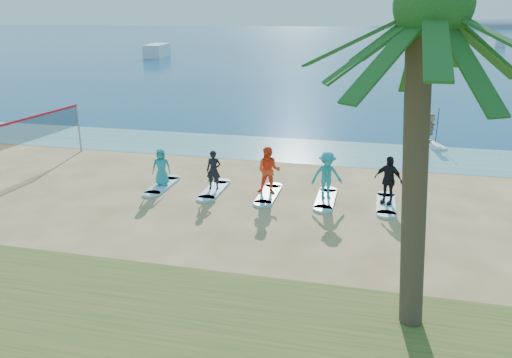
% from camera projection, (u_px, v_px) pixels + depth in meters
% --- Properties ---
extents(ground, '(600.00, 600.00, 0.00)m').
position_uv_depth(ground, '(224.00, 226.00, 16.84)').
color(ground, tan).
rests_on(ground, ground).
extents(shallow_water, '(600.00, 600.00, 0.00)m').
position_uv_depth(shallow_water, '(282.00, 149.00, 26.53)').
color(shallow_water, teal).
rests_on(shallow_water, ground).
extents(ocean, '(600.00, 600.00, 0.00)m').
position_uv_depth(ocean, '(367.00, 37.00, 164.54)').
color(ocean, navy).
rests_on(ocean, ground).
extents(volleyball_net, '(0.55, 9.08, 2.50)m').
position_uv_depth(volleyball_net, '(13.00, 134.00, 21.46)').
color(volleyball_net, gray).
rests_on(volleyball_net, ground).
extents(palm_tree, '(5.60, 5.60, 8.20)m').
position_uv_depth(palm_tree, '(433.00, 8.00, 9.38)').
color(palm_tree, brown).
rests_on(palm_tree, ground).
extents(paddleboard, '(1.72, 3.05, 0.12)m').
position_uv_depth(paddleboard, '(429.00, 143.00, 27.66)').
color(paddleboard, silver).
rests_on(paddleboard, ground).
extents(paddleboarder, '(0.67, 1.51, 1.57)m').
position_uv_depth(paddleboarder, '(430.00, 128.00, 27.39)').
color(paddleboarder, tan).
rests_on(paddleboarder, paddleboard).
extents(boat_offshore_a, '(4.16, 8.72, 2.12)m').
position_uv_depth(boat_offshore_a, '(157.00, 57.00, 84.74)').
color(boat_offshore_a, silver).
rests_on(boat_offshore_a, ground).
extents(boat_offshore_b, '(2.81, 6.86, 1.83)m').
position_uv_depth(boat_offshore_b, '(496.00, 46.00, 113.91)').
color(boat_offshore_b, silver).
rests_on(boat_offshore_b, ground).
extents(surfboard_0, '(0.70, 2.20, 0.09)m').
position_uv_depth(surfboard_0, '(162.00, 186.00, 20.73)').
color(surfboard_0, '#90CDDF').
rests_on(surfboard_0, ground).
extents(student_0, '(0.86, 0.67, 1.54)m').
position_uv_depth(student_0, '(161.00, 167.00, 20.47)').
color(student_0, teal).
rests_on(student_0, surfboard_0).
extents(surfboard_1, '(0.70, 2.20, 0.09)m').
position_uv_depth(surfboard_1, '(214.00, 190.00, 20.22)').
color(surfboard_1, '#90CDDF').
rests_on(surfboard_1, ground).
extents(student_1, '(0.61, 0.43, 1.60)m').
position_uv_depth(student_1, '(214.00, 170.00, 19.96)').
color(student_1, black).
rests_on(student_1, surfboard_1).
extents(surfboard_2, '(0.70, 2.20, 0.09)m').
position_uv_depth(surfboard_2, '(269.00, 194.00, 19.72)').
color(surfboard_2, '#90CDDF').
rests_on(surfboard_2, ground).
extents(student_2, '(0.96, 0.77, 1.89)m').
position_uv_depth(student_2, '(269.00, 171.00, 19.41)').
color(student_2, '#FA421A').
rests_on(student_2, surfboard_2).
extents(surfboard_3, '(0.70, 2.20, 0.09)m').
position_uv_depth(surfboard_3, '(326.00, 199.00, 19.21)').
color(surfboard_3, '#90CDDF').
rests_on(surfboard_3, ground).
extents(student_3, '(1.34, 1.03, 1.84)m').
position_uv_depth(student_3, '(327.00, 175.00, 18.91)').
color(student_3, teal).
rests_on(student_3, surfboard_3).
extents(surfboard_4, '(0.70, 2.20, 0.09)m').
position_uv_depth(surfboard_4, '(386.00, 204.00, 18.71)').
color(surfboard_4, '#90CDDF').
rests_on(surfboard_4, ground).
extents(student_4, '(1.16, 0.85, 1.83)m').
position_uv_depth(student_4, '(388.00, 180.00, 18.41)').
color(student_4, black).
rests_on(student_4, surfboard_4).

